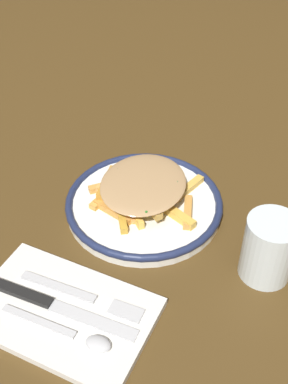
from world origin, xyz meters
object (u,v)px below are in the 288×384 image
object	(u,v)px
plate	(144,204)
spoon	(74,335)
napkin	(62,312)
knife	(49,303)
water_glass	(269,248)
fork	(81,295)
fries_heap	(141,189)

from	to	relation	value
plate	spoon	world-z (taller)	plate
napkin	spoon	world-z (taller)	spoon
knife	water_glass	size ratio (longest dim) A/B	2.20
spoon	fork	bearing A→B (deg)	-157.80
knife	spoon	distance (m)	0.06
knife	spoon	size ratio (longest dim) A/B	1.38
napkin	knife	xyz separation A→B (m)	(0.00, -0.02, 0.01)
plate	napkin	size ratio (longest dim) A/B	1.08
napkin	water_glass	world-z (taller)	water_glass
plate	fries_heap	world-z (taller)	fries_heap
fries_heap	water_glass	world-z (taller)	water_glass
plate	water_glass	size ratio (longest dim) A/B	2.62
fries_heap	fork	bearing A→B (deg)	1.86
plate	fork	distance (m)	0.20
fries_heap	plate	bearing A→B (deg)	55.84
fries_heap	water_glass	bearing A→B (deg)	76.29
fries_heap	water_glass	distance (m)	0.22
fries_heap	fork	distance (m)	0.20
plate	knife	bearing A→B (deg)	-7.92
napkin	fork	world-z (taller)	fork
spoon	plate	bearing A→B (deg)	-175.01
fries_heap	fork	world-z (taller)	fries_heap
fries_heap	water_glass	size ratio (longest dim) A/B	1.98
fries_heap	spoon	distance (m)	0.26
knife	spoon	world-z (taller)	spoon
fries_heap	spoon	xyz separation A→B (m)	(0.26, 0.03, -0.02)
fork	water_glass	world-z (taller)	water_glass
napkin	knife	size ratio (longest dim) A/B	1.10
fries_heap	fork	xyz separation A→B (m)	(0.20, 0.01, -0.02)
plate	napkin	bearing A→B (deg)	-3.21
fork	water_glass	size ratio (longest dim) A/B	1.84
napkin	fork	size ratio (longest dim) A/B	1.31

